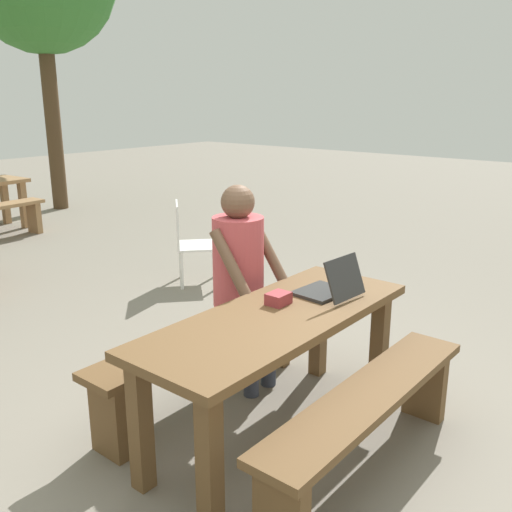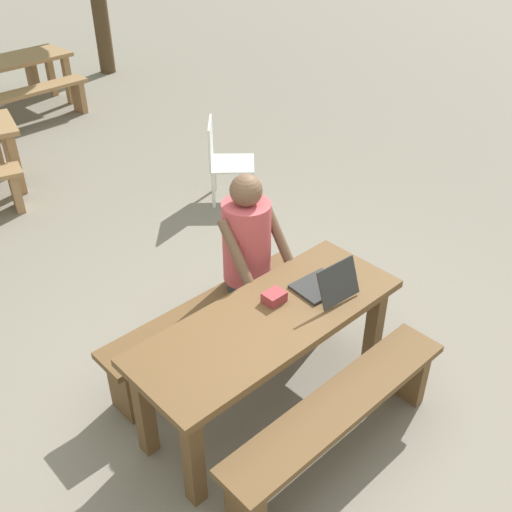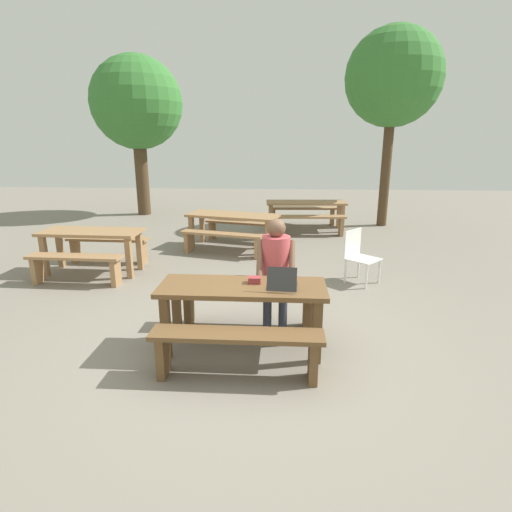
{
  "view_description": "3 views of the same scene",
  "coord_description": "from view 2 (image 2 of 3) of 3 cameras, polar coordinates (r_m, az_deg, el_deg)",
  "views": [
    {
      "loc": [
        -2.29,
        -1.72,
        1.87
      ],
      "look_at": [
        0.13,
        0.25,
        0.99
      ],
      "focal_mm": 40.0,
      "sensor_mm": 36.0,
      "label": 1
    },
    {
      "loc": [
        -1.9,
        -1.92,
        3.0
      ],
      "look_at": [
        0.13,
        0.25,
        0.99
      ],
      "focal_mm": 41.76,
      "sensor_mm": 36.0,
      "label": 2
    },
    {
      "loc": [
        0.41,
        -4.06,
        2.21
      ],
      "look_at": [
        0.13,
        0.25,
        0.99
      ],
      "focal_mm": 29.05,
      "sensor_mm": 36.0,
      "label": 3
    }
  ],
  "objects": [
    {
      "name": "ground_plane",
      "position": [
        4.04,
        1.14,
        -13.86
      ],
      "size": [
        30.0,
        30.0,
        0.0
      ],
      "primitive_type": "plane",
      "color": "gray"
    },
    {
      "name": "bench_rear_south",
      "position": [
        8.46,
        -21.28,
        13.71
      ],
      "size": [
        1.76,
        0.4,
        0.47
      ],
      "rotation": [
        0.0,
        0.0,
        0.05
      ],
      "color": "#9E754C",
      "rests_on": "ground"
    },
    {
      "name": "person_seated",
      "position": [
        3.99,
        -0.6,
        0.57
      ],
      "size": [
        0.44,
        0.42,
        1.34
      ],
      "color": "#333847",
      "rests_on": "ground"
    },
    {
      "name": "laptop",
      "position": [
        3.69,
        6.73,
        -2.76
      ],
      "size": [
        0.32,
        0.35,
        0.25
      ],
      "rotation": [
        0.0,
        0.0,
        3.07
      ],
      "color": "#2D2D2D",
      "rests_on": "picnic_table_front"
    },
    {
      "name": "picnic_table_front",
      "position": [
        3.61,
        1.25,
        -7.38
      ],
      "size": [
        1.75,
        0.66,
        0.74
      ],
      "color": "brown",
      "rests_on": "ground"
    },
    {
      "name": "bench_near",
      "position": [
        3.53,
        7.88,
        -14.97
      ],
      "size": [
        1.63,
        0.3,
        0.47
      ],
      "color": "brown",
      "rests_on": "ground"
    },
    {
      "name": "plastic_chair",
      "position": [
        6.08,
        -3.09,
        9.23
      ],
      "size": [
        0.62,
        0.62,
        0.84
      ],
      "rotation": [
        0.0,
        0.0,
        0.84
      ],
      "color": "white",
      "rests_on": "ground"
    },
    {
      "name": "bench_far",
      "position": [
        4.1,
        -4.37,
        -6.2
      ],
      "size": [
        1.63,
        0.3,
        0.47
      ],
      "color": "brown",
      "rests_on": "ground"
    },
    {
      "name": "small_pouch",
      "position": [
        3.61,
        1.75,
        -3.96
      ],
      "size": [
        0.13,
        0.1,
        0.07
      ],
      "color": "#993338",
      "rests_on": "picnic_table_front"
    }
  ]
}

